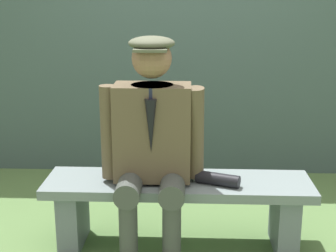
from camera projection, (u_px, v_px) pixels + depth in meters
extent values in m
plane|color=#567741|center=(178.00, 245.00, 3.20)|extent=(30.00, 30.00, 0.00)
cube|color=slate|center=(178.00, 185.00, 3.09)|extent=(1.66, 0.43, 0.06)
cube|color=slate|center=(284.00, 219.00, 3.12)|extent=(0.13, 0.37, 0.39)
cube|color=slate|center=(73.00, 215.00, 3.17)|extent=(0.13, 0.37, 0.39)
cube|color=brown|center=(153.00, 132.00, 3.00)|extent=(0.46, 0.25, 0.59)
cylinder|color=#1E2338|center=(152.00, 89.00, 2.93)|extent=(0.25, 0.25, 0.06)
cone|color=black|center=(151.00, 126.00, 2.86)|extent=(0.07, 0.07, 0.32)
sphere|color=#8C664C|center=(152.00, 58.00, 2.87)|extent=(0.23, 0.23, 0.23)
ellipsoid|color=#515642|center=(152.00, 43.00, 2.84)|extent=(0.27, 0.27, 0.08)
cube|color=#515642|center=(150.00, 50.00, 2.75)|extent=(0.19, 0.11, 0.02)
cylinder|color=#424843|center=(173.00, 185.00, 2.95)|extent=(0.15, 0.40, 0.15)
cylinder|color=#424843|center=(172.00, 231.00, 2.88)|extent=(0.11, 0.11, 0.46)
cylinder|color=brown|center=(196.00, 133.00, 2.95)|extent=(0.11, 0.19, 0.58)
cylinder|color=#424843|center=(130.00, 185.00, 2.96)|extent=(0.15, 0.40, 0.15)
cylinder|color=#424843|center=(128.00, 230.00, 2.89)|extent=(0.11, 0.11, 0.46)
cylinder|color=brown|center=(109.00, 132.00, 2.97)|extent=(0.10, 0.11, 0.58)
cylinder|color=black|center=(218.00, 179.00, 2.99)|extent=(0.28, 0.17, 0.08)
cube|color=#3E5350|center=(182.00, 49.00, 4.33)|extent=(12.00, 0.24, 2.18)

